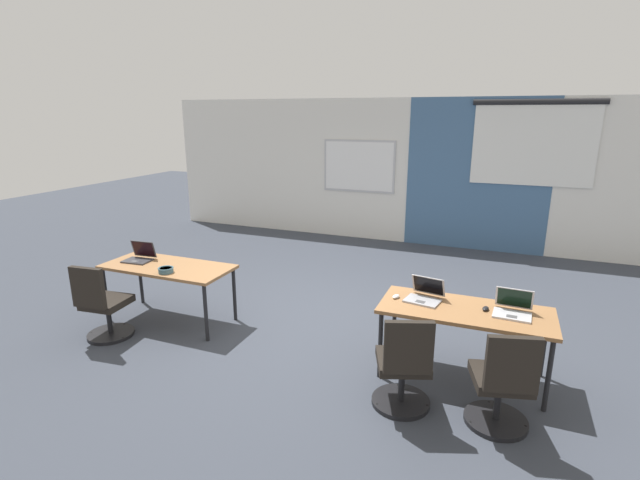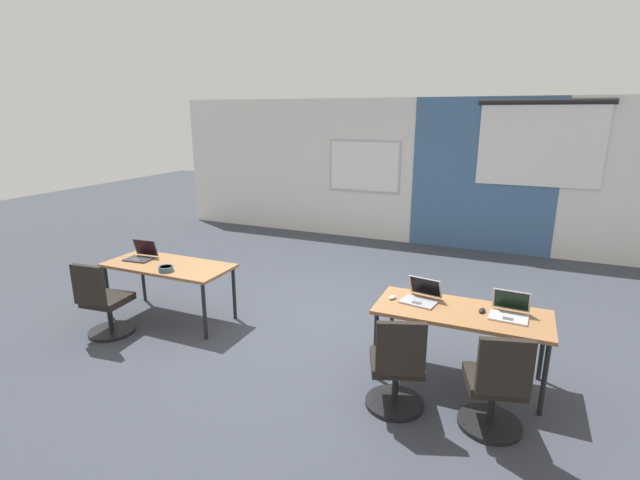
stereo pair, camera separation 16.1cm
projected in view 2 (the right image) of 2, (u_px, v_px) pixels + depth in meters
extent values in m
plane|color=#383D47|center=(318.00, 323.00, 5.76)|extent=(24.00, 24.00, 0.00)
cube|color=silver|center=(403.00, 172.00, 9.10)|extent=(10.00, 0.20, 2.80)
cube|color=#42668E|center=(482.00, 176.00, 8.44)|extent=(2.55, 0.01, 2.80)
cube|color=#B7B7BC|center=(364.00, 166.00, 9.28)|extent=(1.48, 0.02, 1.04)
cube|color=white|center=(364.00, 166.00, 9.27)|extent=(1.40, 0.02, 0.96)
cube|color=white|center=(540.00, 146.00, 7.93)|extent=(2.00, 0.02, 1.37)
cylinder|color=black|center=(545.00, 102.00, 7.74)|extent=(2.10, 0.10, 0.10)
cube|color=olive|center=(168.00, 265.00, 5.71)|extent=(1.60, 0.70, 0.04)
cylinder|color=black|center=(108.00, 292.00, 5.82)|extent=(0.04, 0.04, 0.68)
cylinder|color=black|center=(204.00, 311.00, 5.26)|extent=(0.04, 0.04, 0.68)
cylinder|color=black|center=(143.00, 277.00, 6.36)|extent=(0.04, 0.04, 0.68)
cylinder|color=black|center=(234.00, 293.00, 5.79)|extent=(0.04, 0.04, 0.68)
cube|color=olive|center=(462.00, 312.00, 4.37)|extent=(1.60, 0.70, 0.04)
cylinder|color=black|center=(376.00, 346.00, 4.48)|extent=(0.04, 0.04, 0.68)
cylinder|color=black|center=(544.00, 380.00, 3.91)|extent=(0.04, 0.04, 0.68)
cylinder|color=black|center=(392.00, 321.00, 5.01)|extent=(0.04, 0.04, 0.68)
cylinder|color=black|center=(542.00, 348.00, 4.45)|extent=(0.04, 0.04, 0.68)
cube|color=#9E9EA3|center=(419.00, 302.00, 4.54)|extent=(0.37, 0.29, 0.02)
cube|color=#4C4C4F|center=(417.00, 303.00, 4.50)|extent=(0.10, 0.08, 0.00)
cube|color=#9E9EA3|center=(425.00, 287.00, 4.64)|extent=(0.34, 0.15, 0.21)
cube|color=black|center=(425.00, 287.00, 4.63)|extent=(0.31, 0.13, 0.18)
ellipsoid|color=silver|center=(392.00, 297.00, 4.64)|extent=(0.08, 0.11, 0.03)
cylinder|color=black|center=(394.00, 403.00, 4.14)|extent=(0.52, 0.52, 0.04)
cylinder|color=black|center=(395.00, 384.00, 4.08)|extent=(0.06, 0.06, 0.34)
cube|color=black|center=(396.00, 363.00, 4.03)|extent=(0.56, 0.56, 0.08)
cube|color=black|center=(401.00, 349.00, 3.72)|extent=(0.40, 0.19, 0.46)
sphere|color=black|center=(392.00, 388.00, 4.36)|extent=(0.04, 0.04, 0.04)
sphere|color=black|center=(421.00, 408.00, 4.05)|extent=(0.04, 0.04, 0.04)
sphere|color=black|center=(370.00, 407.00, 4.08)|extent=(0.04, 0.04, 0.04)
cube|color=#B7B7BC|center=(508.00, 318.00, 4.19)|extent=(0.34, 0.25, 0.02)
cube|color=#4C4C4F|center=(508.00, 319.00, 4.15)|extent=(0.09, 0.07, 0.00)
cube|color=#B7B7BC|center=(511.00, 300.00, 4.29)|extent=(0.33, 0.10, 0.21)
cube|color=black|center=(511.00, 300.00, 4.29)|extent=(0.30, 0.08, 0.18)
ellipsoid|color=black|center=(482.00, 310.00, 4.33)|extent=(0.07, 0.11, 0.03)
cylinder|color=black|center=(489.00, 423.00, 3.86)|extent=(0.52, 0.52, 0.04)
cylinder|color=black|center=(491.00, 404.00, 3.81)|extent=(0.06, 0.06, 0.34)
cube|color=black|center=(494.00, 381.00, 3.75)|extent=(0.54, 0.54, 0.08)
cube|color=black|center=(505.00, 368.00, 3.44)|extent=(0.40, 0.16, 0.46)
sphere|color=black|center=(484.00, 406.00, 4.08)|extent=(0.04, 0.04, 0.04)
sphere|color=black|center=(520.00, 431.00, 3.76)|extent=(0.04, 0.04, 0.04)
sphere|color=black|center=(463.00, 426.00, 3.82)|extent=(0.04, 0.04, 0.04)
cube|color=#333338|center=(139.00, 259.00, 5.87)|extent=(0.35, 0.26, 0.02)
cube|color=#4C4C4F|center=(136.00, 260.00, 5.82)|extent=(0.09, 0.07, 0.00)
cube|color=#333338|center=(145.00, 247.00, 5.96)|extent=(0.33, 0.09, 0.22)
cube|color=black|center=(145.00, 248.00, 5.96)|extent=(0.30, 0.08, 0.19)
cylinder|color=black|center=(112.00, 331.00, 5.49)|extent=(0.52, 0.52, 0.04)
cylinder|color=black|center=(110.00, 316.00, 5.44)|extent=(0.06, 0.06, 0.34)
cube|color=black|center=(108.00, 300.00, 5.38)|extent=(0.48, 0.48, 0.08)
cube|color=black|center=(88.00, 285.00, 5.08)|extent=(0.40, 0.10, 0.46)
sphere|color=black|center=(126.00, 323.00, 5.71)|extent=(0.04, 0.04, 0.04)
sphere|color=black|center=(123.00, 336.00, 5.36)|extent=(0.04, 0.04, 0.04)
sphere|color=black|center=(92.00, 331.00, 5.49)|extent=(0.04, 0.04, 0.04)
cylinder|color=#3D6070|center=(166.00, 269.00, 5.44)|extent=(0.17, 0.17, 0.05)
torus|color=#3D6070|center=(166.00, 267.00, 5.44)|extent=(0.18, 0.18, 0.02)
cylinder|color=gold|center=(166.00, 267.00, 5.44)|extent=(0.14, 0.14, 0.01)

